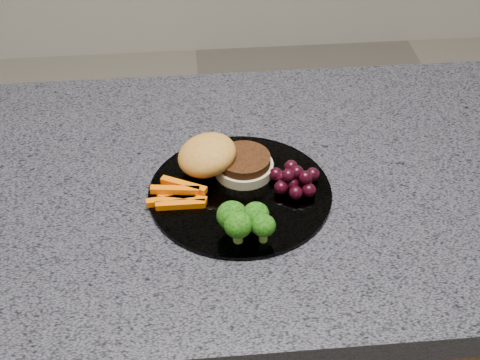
% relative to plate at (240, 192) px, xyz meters
% --- Properties ---
extents(countertop, '(1.20, 0.60, 0.04)m').
position_rel_plate_xyz_m(countertop, '(-0.02, 0.03, -0.02)').
color(countertop, '#54535E').
rests_on(countertop, island_cabinet).
extents(plate, '(0.26, 0.26, 0.01)m').
position_rel_plate_xyz_m(plate, '(0.00, 0.00, 0.00)').
color(plate, white).
rests_on(plate, countertop).
extents(burger, '(0.14, 0.09, 0.05)m').
position_rel_plate_xyz_m(burger, '(-0.02, 0.05, 0.02)').
color(burger, beige).
rests_on(burger, plate).
extents(carrot_sticks, '(0.09, 0.06, 0.02)m').
position_rel_plate_xyz_m(carrot_sticks, '(-0.09, -0.01, 0.01)').
color(carrot_sticks, '#FA6A04').
rests_on(carrot_sticks, plate).
extents(broccoli, '(0.08, 0.06, 0.05)m').
position_rel_plate_xyz_m(broccoli, '(-0.00, -0.09, 0.03)').
color(broccoli, olive).
rests_on(broccoli, plate).
extents(grape_bunch, '(0.07, 0.06, 0.03)m').
position_rel_plate_xyz_m(grape_bunch, '(0.08, 0.00, 0.02)').
color(grape_bunch, black).
rests_on(grape_bunch, plate).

